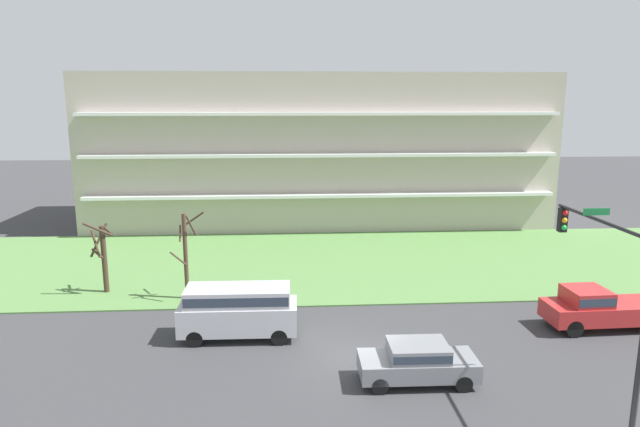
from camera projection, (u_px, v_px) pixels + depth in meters
ground at (358, 359)px, 22.86m from camera, size 160.00×160.00×0.00m
grass_lawn_strip at (330, 262)px, 36.53m from camera, size 80.00×16.00×0.08m
apartment_building at (318, 149)px, 48.66m from camera, size 38.14×12.33×12.59m
tree_far_left at (103, 254)px, 30.21m from camera, size 1.56×1.60×4.19m
tree_left at (186, 253)px, 29.20m from camera, size 1.88×1.90×4.80m
pickup_red_near_left at (599, 307)px, 25.80m from camera, size 5.46×2.17×1.95m
sedan_gray_center_left at (418, 361)px, 20.85m from camera, size 4.42×1.86×1.57m
van_silver_center_right at (238, 308)px, 24.71m from camera, size 5.23×2.08×2.36m
traffic_signal_mast at (611, 283)px, 17.65m from camera, size 0.90×5.58×6.99m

